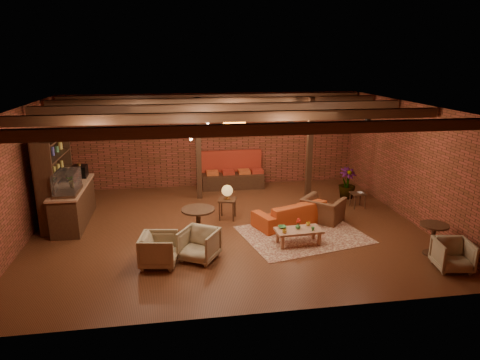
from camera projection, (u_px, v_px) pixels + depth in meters
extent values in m
plane|color=#3F210F|center=(229.00, 228.00, 11.36)|extent=(10.00, 10.00, 0.00)
cube|color=black|center=(228.00, 106.00, 10.46)|extent=(10.00, 8.00, 0.02)
cube|color=brown|center=(213.00, 140.00, 14.71)|extent=(10.00, 0.02, 3.20)
cube|color=brown|center=(259.00, 230.00, 7.11)|extent=(10.00, 0.02, 3.20)
cube|color=brown|center=(20.00, 178.00, 10.17)|extent=(0.02, 8.00, 3.20)
cube|color=brown|center=(410.00, 162.00, 11.65)|extent=(0.02, 8.00, 3.20)
cylinder|color=black|center=(221.00, 112.00, 12.08)|extent=(9.60, 0.12, 0.12)
cube|color=#321810|center=(198.00, 149.00, 13.29)|extent=(0.16, 0.16, 3.20)
cube|color=#321810|center=(310.00, 150.00, 13.22)|extent=(0.16, 0.16, 3.20)
imported|color=#337F33|center=(76.00, 178.00, 11.56)|extent=(0.35, 0.39, 0.30)
cube|color=orange|center=(234.00, 122.00, 13.73)|extent=(0.86, 0.06, 0.30)
cube|color=maroon|center=(303.00, 235.00, 10.89)|extent=(3.38, 2.85, 0.01)
imported|color=#B04018|center=(293.00, 212.00, 11.55)|extent=(2.33, 1.58, 0.63)
cube|color=#8E6042|center=(299.00, 230.00, 10.26)|extent=(1.14, 0.62, 0.05)
cube|color=#8E6042|center=(282.00, 243.00, 10.04)|extent=(0.07, 0.07, 0.33)
cube|color=#8E6042|center=(319.00, 239.00, 10.23)|extent=(0.07, 0.07, 0.33)
cube|color=#8E6042|center=(277.00, 236.00, 10.40)|extent=(0.07, 0.07, 0.33)
cube|color=#8E6042|center=(313.00, 233.00, 10.59)|extent=(0.07, 0.07, 0.33)
imported|color=gold|center=(284.00, 231.00, 10.03)|extent=(0.12, 0.12, 0.09)
imported|color=#3B823C|center=(313.00, 229.00, 10.18)|extent=(0.09, 0.09, 0.08)
imported|color=gold|center=(308.00, 224.00, 10.47)|extent=(0.12, 0.12, 0.09)
imported|color=#3B823C|center=(282.00, 227.00, 10.34)|extent=(0.20, 0.20, 0.05)
imported|color=#3B823C|center=(298.00, 227.00, 10.28)|extent=(0.11, 0.11, 0.11)
sphere|color=red|center=(298.00, 221.00, 10.24)|extent=(0.10, 0.10, 0.10)
cube|color=#321810|center=(227.00, 200.00, 11.83)|extent=(0.58, 0.58, 0.04)
cylinder|color=#321810|center=(227.00, 210.00, 11.91)|extent=(0.04, 0.04, 0.53)
cylinder|color=olive|center=(227.00, 199.00, 11.82)|extent=(0.16, 0.16, 0.02)
cylinder|color=olive|center=(227.00, 196.00, 11.80)|extent=(0.04, 0.04, 0.22)
sphere|color=gold|center=(227.00, 191.00, 11.76)|extent=(0.31, 0.31, 0.31)
cylinder|color=#321810|center=(198.00, 210.00, 10.31)|extent=(0.81, 0.81, 0.04)
cylinder|color=#321810|center=(198.00, 225.00, 10.42)|extent=(0.11, 0.11, 0.79)
cylinder|color=#321810|center=(199.00, 240.00, 10.53)|extent=(0.48, 0.48, 0.04)
imported|color=#C1B695|center=(159.00, 248.00, 9.22)|extent=(0.82, 0.86, 0.78)
imported|color=#C1B695|center=(199.00, 243.00, 9.48)|extent=(1.02, 1.00, 0.78)
imported|color=brown|center=(323.00, 206.00, 11.70)|extent=(1.20, 1.19, 0.89)
cube|color=#321810|center=(358.00, 194.00, 12.76)|extent=(0.42, 0.42, 0.04)
cylinder|color=#321810|center=(358.00, 201.00, 12.82)|extent=(0.04, 0.04, 0.42)
imported|color=#321810|center=(358.00, 193.00, 12.75)|extent=(0.16, 0.21, 0.02)
cylinder|color=#321810|center=(435.00, 225.00, 9.65)|extent=(0.62, 0.62, 0.04)
cylinder|color=#321810|center=(433.00, 239.00, 9.74)|extent=(0.10, 0.10, 0.68)
cylinder|color=#321810|center=(431.00, 253.00, 9.84)|extent=(0.37, 0.37, 0.04)
imported|color=#C1B695|center=(453.00, 254.00, 9.04)|extent=(0.80, 0.77, 0.72)
imported|color=#4C7F4C|center=(349.00, 153.00, 13.34)|extent=(1.91, 1.91, 2.94)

